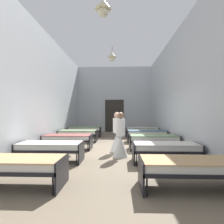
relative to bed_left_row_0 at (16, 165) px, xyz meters
name	(u,v)px	position (x,y,z in m)	size (l,w,h in m)	color
ground_plane	(110,151)	(1.70, 3.80, -0.49)	(6.10, 14.16, 0.10)	#7A6B56
room_shell	(112,91)	(1.70, 5.06, 2.01)	(5.90, 13.76, 4.90)	silver
bed_left_row_0	(16,165)	(0.00, 0.00, 0.00)	(1.90, 0.84, 0.57)	black
bed_right_row_0	(190,166)	(3.40, 0.00, 0.00)	(1.90, 0.84, 0.57)	black
bed_left_row_1	(51,147)	(0.00, 1.90, 0.00)	(1.90, 0.84, 0.57)	black
bed_right_row_1	(165,148)	(3.40, 1.90, 0.00)	(1.90, 0.84, 0.57)	black
bed_left_row_2	(68,138)	(0.00, 3.80, 0.00)	(1.90, 0.84, 0.57)	black
bed_right_row_2	(154,139)	(3.40, 3.80, 0.00)	(1.90, 0.84, 0.57)	black
bed_left_row_3	(78,133)	(0.00, 5.70, 0.00)	(1.90, 0.84, 0.57)	black
bed_right_row_3	(147,133)	(3.40, 5.70, 0.00)	(1.90, 0.84, 0.57)	black
bed_left_row_4	(85,129)	(0.00, 7.60, 0.00)	(1.90, 0.84, 0.57)	black
bed_right_row_4	(142,130)	(3.40, 7.60, 0.00)	(1.90, 0.84, 0.57)	black
nurse_near_aisle	(120,141)	(2.09, 2.58, 0.09)	(0.52, 0.52, 1.49)	white
nurse_mid_aisle	(117,137)	(1.97, 3.42, 0.09)	(0.52, 0.52, 1.49)	white
nurse_far_aisle	(121,128)	(2.18, 7.66, 0.09)	(0.52, 0.52, 1.49)	white
potted_plant	(119,121)	(2.04, 9.33, 0.42)	(0.58, 0.58, 1.35)	brown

